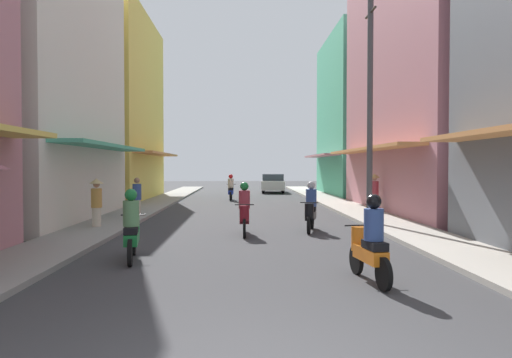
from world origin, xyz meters
TOP-DOWN VIEW (x-y plane):
  - ground_plane at (0.00, 16.43)m, footprint 89.90×89.90m
  - sidewalk_left at (-4.87, 16.43)m, footprint 1.91×48.86m
  - sidewalk_right at (4.87, 16.43)m, footprint 1.91×48.86m
  - building_left_mid at (-8.82, 13.66)m, footprint 7.05×9.57m
  - building_left_far at (-8.82, 24.54)m, footprint 7.05×10.33m
  - building_right_mid at (8.82, 16.75)m, footprint 7.05×12.84m
  - building_right_far at (8.82, 29.12)m, footprint 7.05×9.98m
  - motorbike_black at (1.91, 10.60)m, footprint 0.65×1.78m
  - motorbike_maroon at (-0.19, 9.88)m, footprint 0.55×1.81m
  - motorbike_orange at (1.99, 4.00)m, footprint 0.55×1.81m
  - motorbike_green at (-2.67, 6.08)m, footprint 0.58×1.80m
  - motorbike_blue at (-0.92, 24.21)m, footprint 0.55×1.81m
  - parked_car at (2.17, 32.49)m, footprint 2.02×4.20m
  - pedestrian_foreground at (5.43, 15.84)m, footprint 0.44×0.44m
  - pedestrian_far at (-4.94, 11.08)m, footprint 0.44×0.44m
  - pedestrian_crossing at (-4.39, 14.46)m, footprint 0.34×0.34m
  - utility_pole at (4.17, 12.04)m, footprint 0.20×1.20m

SIDE VIEW (x-z plane):
  - ground_plane at x=0.00m, z-range 0.00..0.00m
  - sidewalk_left at x=-4.87m, z-range 0.00..0.12m
  - sidewalk_right at x=4.87m, z-range 0.00..0.12m
  - motorbike_black at x=1.91m, z-range -0.09..1.49m
  - motorbike_maroon at x=-0.19m, z-range -0.09..1.49m
  - motorbike_orange at x=1.99m, z-range -0.09..1.49m
  - motorbike_green at x=-2.67m, z-range -0.09..1.49m
  - motorbike_blue at x=-0.92m, z-range -0.09..1.49m
  - parked_car at x=2.17m, z-range 0.01..1.46m
  - pedestrian_crossing at x=-4.39m, z-range 0.00..1.61m
  - pedestrian_far at x=-4.94m, z-range 0.11..1.77m
  - pedestrian_foreground at x=5.43m, z-range 0.11..1.84m
  - utility_pole at x=4.17m, z-range 0.08..8.02m
  - building_left_far at x=-8.82m, z-range 0.00..11.04m
  - building_right_far at x=8.82m, z-range 0.00..11.16m
  - building_right_mid at x=8.82m, z-range -0.01..12.17m
  - building_left_mid at x=-8.82m, z-range -0.01..14.94m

